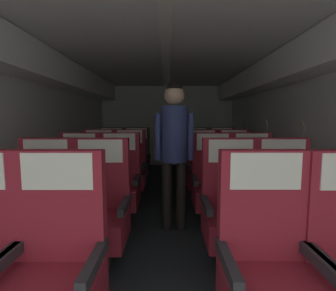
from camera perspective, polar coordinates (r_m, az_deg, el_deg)
ground at (r=3.48m, az=-0.38°, el=-15.09°), size 3.71×7.39×0.02m
fuselage_shell at (r=3.52m, az=-0.36°, el=11.30°), size 3.59×7.04×2.15m
seat_a_left_aisle at (r=1.58m, az=-24.30°, el=-24.55°), size 0.51×0.48×1.08m
seat_a_right_window at (r=1.56m, az=21.79°, el=-24.86°), size 0.51×0.48×1.08m
seat_b_left_window at (r=2.47m, az=-26.21°, el=-13.25°), size 0.51×0.48×1.08m
seat_b_left_aisle at (r=2.29m, az=-15.20°, el=-14.32°), size 0.51×0.48×1.08m
seat_b_right_aisle at (r=2.45m, az=24.98°, el=-13.31°), size 0.51×0.48×1.08m
seat_b_right_window at (r=2.29m, az=14.24°, el=-14.31°), size 0.51×0.48×1.08m
seat_c_left_window at (r=3.21m, az=-19.52°, el=-8.50°), size 0.51×0.48×1.08m
seat_c_left_aisle at (r=3.10m, az=-10.96°, el=-8.78°), size 0.51×0.48×1.08m
seat_c_right_aisle at (r=3.19m, az=18.64°, el=-8.53°), size 0.51×0.48×1.08m
seat_c_right_window at (r=3.07m, az=10.21°, el=-8.88°), size 0.51×0.48×1.08m
seat_d_left_window at (r=3.99m, az=-15.39°, el=-5.50°), size 0.51×0.48×1.08m
seat_d_left_aisle at (r=3.90m, az=-8.66°, el=-5.64°), size 0.51×0.48×1.08m
seat_d_right_aisle at (r=3.99m, az=14.87°, el=-5.50°), size 0.51×0.48×1.08m
seat_d_right_window at (r=3.90m, az=7.90°, el=-5.61°), size 0.51×0.48×1.08m
seat_e_left_window at (r=4.80m, az=-12.69°, el=-3.49°), size 0.51×0.48×1.08m
seat_e_left_aisle at (r=4.73m, az=-7.11°, el=-3.53°), size 0.51×0.48×1.08m
seat_e_right_aisle at (r=4.81m, az=12.19°, el=-3.45°), size 0.51×0.48×1.08m
seat_e_right_window at (r=4.73m, az=6.42°, el=-3.51°), size 0.51×0.48×1.08m
flight_attendant at (r=2.78m, az=1.48°, el=1.29°), size 0.43×0.28×1.64m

